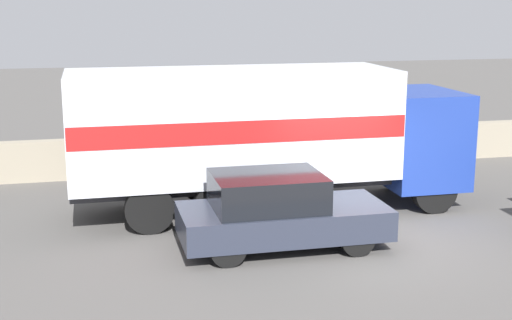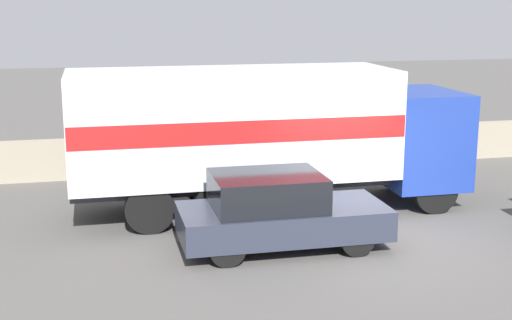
# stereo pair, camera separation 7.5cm
# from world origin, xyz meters

# --- Properties ---
(ground_plane) EXTENTS (80.00, 80.00, 0.00)m
(ground_plane) POSITION_xyz_m (0.00, 0.00, 0.00)
(ground_plane) COLOR #514F4C
(stone_wall_backdrop) EXTENTS (60.00, 0.35, 1.08)m
(stone_wall_backdrop) POSITION_xyz_m (0.00, 6.50, 0.54)
(stone_wall_backdrop) COLOR gray
(stone_wall_backdrop) RESTS_ON ground_plane
(box_truck) EXTENTS (8.81, 2.49, 3.20)m
(box_truck) POSITION_xyz_m (-1.30, 2.53, 1.87)
(box_truck) COLOR navy
(box_truck) RESTS_ON ground_plane
(car_hatchback) EXTENTS (3.97, 1.74, 1.47)m
(car_hatchback) POSITION_xyz_m (-1.60, 0.01, 0.73)
(car_hatchback) COLOR #282D3D
(car_hatchback) RESTS_ON ground_plane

